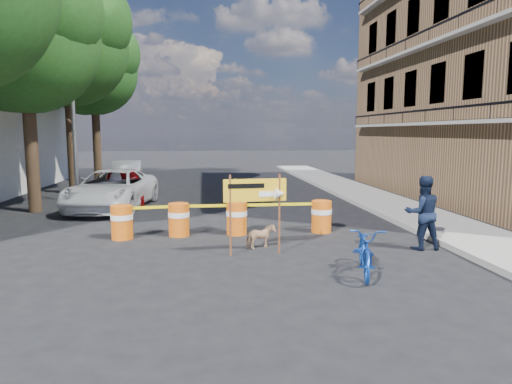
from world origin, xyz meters
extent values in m
plane|color=black|center=(0.00, 0.00, 0.00)|extent=(120.00, 120.00, 0.00)
cube|color=gray|center=(6.20, 6.00, 0.07)|extent=(2.40, 40.00, 0.15)
cylinder|color=#332316|center=(-6.80, 7.00, 2.38)|extent=(0.44, 0.44, 4.76)
sphere|color=#1F4814|center=(-6.80, 7.00, 5.95)|extent=(5.00, 5.00, 5.00)
sphere|color=#1F4814|center=(-5.92, 6.50, 6.80)|extent=(3.75, 3.75, 3.75)
sphere|color=#1F4814|center=(-7.55, 7.62, 5.27)|extent=(3.50, 3.50, 3.50)
cylinder|color=#332316|center=(-6.80, 12.00, 2.66)|extent=(0.44, 0.44, 5.32)
sphere|color=#1F4814|center=(-6.80, 12.00, 6.65)|extent=(5.40, 5.40, 5.40)
sphere|color=#1F4814|center=(-5.85, 11.46, 7.60)|extent=(4.05, 4.05, 4.05)
sphere|color=#1F4814|center=(-7.61, 12.68, 5.89)|extent=(3.78, 3.78, 3.78)
cylinder|color=#332316|center=(-6.80, 17.00, 2.46)|extent=(0.44, 0.44, 4.93)
sphere|color=#1F4814|center=(-6.80, 17.00, 6.16)|extent=(4.80, 4.80, 4.80)
sphere|color=#1F4814|center=(-5.96, 16.52, 7.04)|extent=(3.60, 3.60, 3.60)
sphere|color=#1F4814|center=(-7.52, 17.60, 5.46)|extent=(3.36, 3.36, 3.36)
cylinder|color=gray|center=(-6.00, 9.50, 4.00)|extent=(0.16, 0.16, 8.00)
cylinder|color=gray|center=(-5.50, 9.50, 7.90)|extent=(1.00, 0.12, 0.12)
cube|color=silver|center=(-5.00, 9.50, 7.85)|extent=(0.35, 0.18, 0.12)
cylinder|color=#C9540B|center=(-3.01, 2.41, 0.45)|extent=(0.56, 0.56, 0.90)
cylinder|color=white|center=(-3.01, 2.41, 0.60)|extent=(0.58, 0.58, 0.14)
cylinder|color=#C9540B|center=(-1.53, 2.61, 0.45)|extent=(0.56, 0.56, 0.90)
cylinder|color=white|center=(-1.53, 2.61, 0.60)|extent=(0.58, 0.58, 0.14)
cylinder|color=#C9540B|center=(0.06, 2.60, 0.45)|extent=(0.56, 0.56, 0.90)
cylinder|color=white|center=(0.06, 2.60, 0.60)|extent=(0.58, 0.58, 0.14)
cylinder|color=#C9540B|center=(2.46, 2.61, 0.45)|extent=(0.56, 0.56, 0.90)
cylinder|color=white|center=(2.46, 2.61, 0.60)|extent=(0.58, 0.58, 0.14)
cylinder|color=#592D19|center=(-0.25, 0.38, 0.94)|extent=(0.05, 0.05, 1.88)
cylinder|color=#592D19|center=(0.89, 0.48, 0.94)|extent=(0.05, 0.05, 1.88)
cube|color=yellow|center=(0.32, 0.43, 1.51)|extent=(1.46, 0.16, 0.52)
cube|color=white|center=(0.61, 0.44, 1.42)|extent=(0.42, 0.05, 0.13)
cone|color=white|center=(0.89, 0.46, 1.42)|extent=(0.25, 0.29, 0.27)
cube|color=black|center=(0.11, 0.39, 1.62)|extent=(0.83, 0.08, 0.10)
imported|color=black|center=(4.39, 0.49, 0.89)|extent=(0.90, 0.72, 1.79)
imported|color=#1544AD|center=(2.33, -1.25, 0.96)|extent=(0.91, 1.15, 1.92)
imported|color=tan|center=(0.52, 0.98, 0.30)|extent=(0.77, 0.51, 0.59)
imported|color=white|center=(-4.19, 7.38, 0.72)|extent=(3.07, 5.46, 1.44)
imported|color=#A50D0F|center=(-4.05, 8.85, 0.71)|extent=(2.14, 4.32, 1.41)
imported|color=#A6A9AD|center=(-4.80, 14.49, 0.67)|extent=(1.80, 4.21, 1.35)
camera|label=1|loc=(-0.85, -9.78, 2.82)|focal=32.00mm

